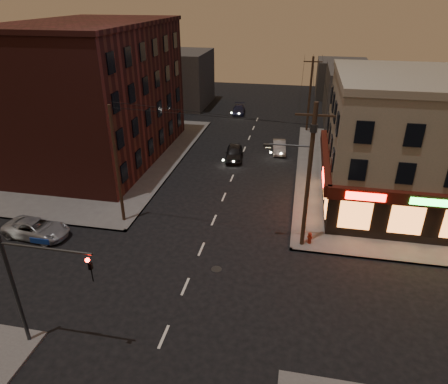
% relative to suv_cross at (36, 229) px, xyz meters
% --- Properties ---
extents(ground, '(120.00, 120.00, 0.00)m').
position_rel_suv_cross_xyz_m(ground, '(12.07, -3.26, -0.66)').
color(ground, black).
rests_on(ground, ground).
extents(sidewalk_ne, '(24.00, 28.00, 0.15)m').
position_rel_suv_cross_xyz_m(sidewalk_ne, '(30.07, 15.74, -0.59)').
color(sidewalk_ne, '#514F4C').
rests_on(sidewalk_ne, ground).
extents(sidewalk_nw, '(24.00, 28.00, 0.15)m').
position_rel_suv_cross_xyz_m(sidewalk_nw, '(-5.93, 15.74, -0.59)').
color(sidewalk_nw, '#514F4C').
rests_on(sidewalk_nw, ground).
extents(pizza_building, '(15.85, 12.85, 10.50)m').
position_rel_suv_cross_xyz_m(pizza_building, '(28.00, 10.17, 4.68)').
color(pizza_building, gray).
rests_on(pizza_building, sidewalk_ne).
extents(brick_apartment, '(12.00, 20.00, 13.00)m').
position_rel_suv_cross_xyz_m(brick_apartment, '(-2.43, 15.74, 5.99)').
color(brick_apartment, '#481B17').
rests_on(brick_apartment, sidewalk_nw).
extents(bg_building_ne_a, '(10.00, 12.00, 7.00)m').
position_rel_suv_cross_xyz_m(bg_building_ne_a, '(26.07, 34.74, 2.84)').
color(bg_building_ne_a, '#3F3D3A').
rests_on(bg_building_ne_a, ground).
extents(bg_building_nw, '(9.00, 10.00, 8.00)m').
position_rel_suv_cross_xyz_m(bg_building_nw, '(-0.93, 38.74, 3.34)').
color(bg_building_nw, '#3F3D3A').
rests_on(bg_building_nw, ground).
extents(bg_building_ne_b, '(8.00, 8.00, 6.00)m').
position_rel_suv_cross_xyz_m(bg_building_ne_b, '(24.07, 48.74, 2.34)').
color(bg_building_ne_b, '#3F3D3A').
rests_on(bg_building_ne_b, ground).
extents(utility_pole_main, '(4.20, 0.44, 10.00)m').
position_rel_suv_cross_xyz_m(utility_pole_main, '(18.75, 2.54, 5.10)').
color(utility_pole_main, '#382619').
rests_on(utility_pole_main, sidewalk_ne).
extents(utility_pole_far, '(0.26, 0.26, 9.00)m').
position_rel_suv_cross_xyz_m(utility_pole_far, '(18.87, 28.74, 3.99)').
color(utility_pole_far, '#382619').
rests_on(utility_pole_far, sidewalk_ne).
extents(utility_pole_west, '(0.24, 0.24, 9.00)m').
position_rel_suv_cross_xyz_m(utility_pole_west, '(5.27, 3.24, 3.99)').
color(utility_pole_west, '#382619').
rests_on(utility_pole_west, sidewalk_nw).
extents(traffic_signal, '(4.49, 0.32, 6.47)m').
position_rel_suv_cross_xyz_m(traffic_signal, '(6.50, -8.86, 3.49)').
color(traffic_signal, '#333538').
rests_on(traffic_signal, ground).
extents(suv_cross, '(4.94, 2.58, 1.33)m').
position_rel_suv_cross_xyz_m(suv_cross, '(0.00, 0.00, 0.00)').
color(suv_cross, gray).
rests_on(suv_cross, ground).
extents(sedan_near, '(2.23, 4.47, 1.46)m').
position_rel_suv_cross_xyz_m(sedan_near, '(11.45, 17.50, 0.07)').
color(sedan_near, black).
rests_on(sedan_near, ground).
extents(sedan_mid, '(1.76, 4.03, 1.29)m').
position_rel_suv_cross_xyz_m(sedan_mid, '(15.97, 20.52, -0.02)').
color(sedan_mid, slate).
rests_on(sedan_mid, ground).
extents(sedan_far, '(2.11, 4.35, 1.22)m').
position_rel_suv_cross_xyz_m(sedan_far, '(9.07, 35.07, -0.05)').
color(sedan_far, '#1A1C35').
rests_on(sedan_far, ground).
extents(fire_hydrant, '(0.38, 0.38, 0.84)m').
position_rel_suv_cross_xyz_m(fire_hydrant, '(19.38, 2.74, -0.06)').
color(fire_hydrant, maroon).
rests_on(fire_hydrant, sidewalk_ne).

